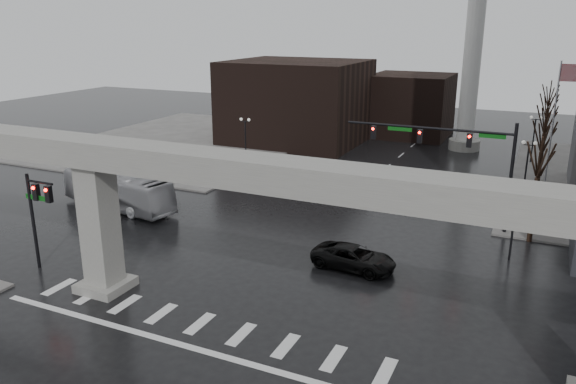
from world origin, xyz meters
name	(u,v)px	position (x,y,z in m)	size (l,w,h in m)	color
ground	(211,315)	(0.00, 0.00, 0.00)	(160.00, 160.00, 0.00)	black
sidewalk_nw	(190,141)	(-26.00, 36.00, 0.07)	(28.00, 36.00, 0.15)	slate
elevated_guideway	(227,191)	(1.26, 0.00, 6.88)	(48.00, 2.60, 8.70)	#98968F
building_far_left	(297,102)	(-14.00, 42.00, 5.00)	(16.00, 14.00, 10.00)	black
building_far_mid	(411,105)	(-2.00, 52.00, 4.00)	(10.00, 10.00, 8.00)	black
smokestack	(475,33)	(6.00, 46.00, 13.35)	(3.60, 3.60, 30.00)	silver
signal_mast_arm	(457,149)	(8.99, 18.80, 5.83)	(12.12, 0.43, 8.00)	black
signal_left_pole	(38,206)	(-12.25, 0.50, 4.07)	(2.30, 0.30, 6.00)	black
flagpole_assembly	(557,125)	(15.29, 22.00, 7.53)	(2.06, 0.12, 12.00)	silver
lamp_right_0	(515,208)	(13.50, 14.00, 3.47)	(1.22, 0.32, 5.11)	black
lamp_right_1	(527,160)	(13.50, 28.00, 3.47)	(1.22, 0.32, 5.11)	black
lamp_right_2	(534,131)	(13.50, 42.00, 3.47)	(1.22, 0.32, 5.11)	black
lamp_left_0	(161,164)	(-13.50, 14.00, 3.47)	(1.22, 0.32, 5.11)	black
lamp_left_1	(245,134)	(-13.50, 28.00, 3.47)	(1.22, 0.32, 5.11)	black
lamp_left_2	(300,114)	(-13.50, 42.00, 3.47)	(1.22, 0.32, 5.11)	black
tree_right_0	(535,203)	(14.53, 18.02, 2.79)	(1.09, 1.58, 7.50)	black
tree_right_1	(539,174)	(14.53, 26.02, 2.85)	(1.09, 1.61, 7.67)	black
tree_right_2	(542,153)	(14.53, 34.02, 2.91)	(1.10, 1.63, 7.85)	black
tree_right_3	(544,137)	(14.53, 42.02, 2.98)	(1.11, 1.66, 8.02)	black
tree_right_4	(546,124)	(14.53, 50.02, 3.04)	(1.12, 1.69, 8.19)	black
pickup_truck	(354,258)	(4.89, 8.59, 0.72)	(2.39, 5.18, 1.44)	black
city_bus	(118,190)	(-16.21, 11.65, 1.53)	(2.57, 10.97, 3.06)	#A3A3A7
far_car	(317,174)	(-4.66, 25.93, 0.68)	(1.60, 3.97, 1.35)	black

